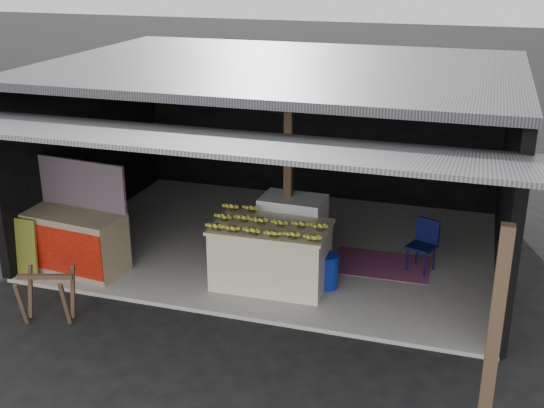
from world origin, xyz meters
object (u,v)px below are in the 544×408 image
(white_crate, at_px, (293,230))
(neighbor_stall, at_px, (73,238))
(banana_table, at_px, (271,255))
(plastic_chair, at_px, (424,241))
(sawhorse, at_px, (47,292))
(water_barrel, at_px, (327,272))

(white_crate, relative_size, neighbor_stall, 0.64)
(banana_table, relative_size, plastic_chair, 2.13)
(neighbor_stall, height_order, plastic_chair, neighbor_stall)
(sawhorse, height_order, water_barrel, sawhorse)
(banana_table, bearing_deg, plastic_chair, 28.27)
(neighbor_stall, relative_size, sawhorse, 2.17)
(banana_table, distance_m, neighbor_stall, 3.04)
(sawhorse, relative_size, plastic_chair, 0.97)
(white_crate, xyz_separation_m, sawhorse, (-2.60, -2.64, -0.16))
(white_crate, bearing_deg, sawhorse, -132.70)
(neighbor_stall, relative_size, water_barrel, 3.48)
(banana_table, height_order, sawhorse, banana_table)
(white_crate, bearing_deg, neighbor_stall, -156.55)
(white_crate, xyz_separation_m, plastic_chair, (1.97, 0.35, -0.07))
(banana_table, bearing_deg, water_barrel, 8.56)
(white_crate, relative_size, water_barrel, 2.23)
(white_crate, xyz_separation_m, neighbor_stall, (-3.11, -1.23, -0.04))
(banana_table, relative_size, water_barrel, 3.52)
(neighbor_stall, height_order, sawhorse, neighbor_stall)
(banana_table, relative_size, neighbor_stall, 1.01)
(banana_table, relative_size, sawhorse, 2.19)
(plastic_chair, bearing_deg, banana_table, -128.04)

